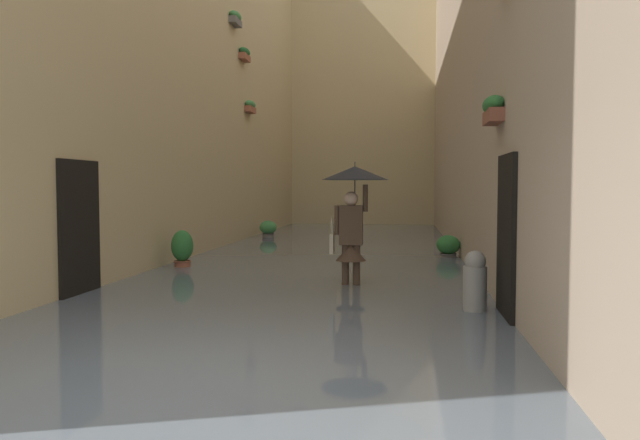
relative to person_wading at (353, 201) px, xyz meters
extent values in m
plane|color=#605B56|center=(0.95, -5.58, -1.57)|extent=(60.00, 60.00, 0.00)
cube|color=slate|center=(0.95, -5.58, -1.47)|extent=(6.90, 27.53, 0.20)
cube|color=tan|center=(-3.00, -5.58, 3.48)|extent=(1.80, 25.53, 10.11)
cube|color=black|center=(-2.08, 2.18, -0.47)|extent=(0.08, 1.10, 2.20)
cube|color=brown|center=(-2.00, 1.42, 1.16)|extent=(0.20, 0.70, 0.18)
ellipsoid|color=#2D7033|center=(-2.00, 1.42, 1.32)|extent=(0.28, 0.76, 0.24)
cube|color=tan|center=(4.90, -5.58, 4.93)|extent=(1.80, 25.53, 13.00)
cube|color=black|center=(3.98, 1.39, -0.47)|extent=(0.08, 1.10, 2.20)
cube|color=#66605B|center=(3.90, -7.07, 4.85)|extent=(0.20, 0.70, 0.18)
ellipsoid|color=#428947|center=(3.90, -7.07, 5.01)|extent=(0.28, 0.76, 0.24)
cube|color=#9E563D|center=(3.90, -8.71, 2.61)|extent=(0.20, 0.70, 0.18)
ellipsoid|color=#428947|center=(3.90, -8.71, 2.77)|extent=(0.28, 0.76, 0.24)
cube|color=#9E563D|center=(3.90, -8.05, 4.07)|extent=(0.20, 0.70, 0.18)
ellipsoid|color=#23602D|center=(3.90, -8.05, 4.23)|extent=(0.28, 0.76, 0.24)
cube|color=tan|center=(0.95, -17.25, 5.03)|extent=(9.70, 1.80, 13.20)
cube|color=black|center=(0.12, 0.00, -1.52)|extent=(0.12, 0.24, 0.10)
cylinder|color=#4C3828|center=(0.12, 0.00, -1.10)|extent=(0.12, 0.12, 0.76)
cube|color=black|center=(-0.06, 0.00, -1.52)|extent=(0.12, 0.24, 0.10)
cylinder|color=#4C3828|center=(-0.06, 0.00, -1.10)|extent=(0.12, 0.12, 0.76)
cube|color=#4C3828|center=(0.03, 0.00, -0.40)|extent=(0.39, 0.23, 0.64)
cone|color=#4C3828|center=(0.03, 0.00, -0.84)|extent=(0.51, 0.51, 0.28)
sphere|color=#DBB293|center=(0.03, 0.00, 0.03)|extent=(0.23, 0.23, 0.23)
cylinder|color=#4C3828|center=(-0.20, -0.01, 0.04)|extent=(0.09, 0.09, 0.44)
cylinder|color=#4C3828|center=(0.26, 0.01, -0.32)|extent=(0.09, 0.09, 0.48)
cylinder|color=black|center=(-0.03, 0.00, 0.19)|extent=(0.02, 0.02, 0.52)
cone|color=black|center=(-0.03, 0.00, 0.45)|extent=(1.09, 1.09, 0.22)
cylinder|color=black|center=(-0.03, 0.00, 0.59)|extent=(0.01, 0.01, 0.08)
cube|color=beige|center=(0.34, 0.03, -0.70)|extent=(0.07, 0.28, 0.32)
torus|color=beige|center=(0.34, 0.03, -0.42)|extent=(0.03, 0.30, 0.30)
cylinder|color=#66605B|center=(3.45, -9.13, -1.42)|extent=(0.36, 0.36, 0.30)
torus|color=#56524E|center=(3.45, -9.13, -1.27)|extent=(0.40, 0.40, 0.04)
ellipsoid|color=#428947|center=(3.45, -9.13, -1.06)|extent=(0.54, 0.54, 0.42)
cylinder|color=#66605B|center=(-1.83, -4.21, -1.44)|extent=(0.36, 0.36, 0.27)
torus|color=#56524E|center=(-1.83, -4.21, -1.30)|extent=(0.40, 0.40, 0.04)
ellipsoid|color=#2D7033|center=(-1.83, -4.21, -1.09)|extent=(0.54, 0.54, 0.43)
cylinder|color=#9E563D|center=(3.57, -1.80, -1.42)|extent=(0.31, 0.31, 0.31)
torus|color=brown|center=(3.57, -1.80, -1.27)|extent=(0.35, 0.35, 0.04)
ellipsoid|color=#2D7033|center=(3.57, -1.80, -0.95)|extent=(0.44, 0.44, 0.63)
cylinder|color=gray|center=(-1.74, 1.89, -1.19)|extent=(0.30, 0.30, 0.78)
sphere|color=gray|center=(-1.74, 1.89, -0.73)|extent=(0.27, 0.27, 0.27)
camera|label=1|loc=(-0.82, 9.96, 0.23)|focal=34.54mm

